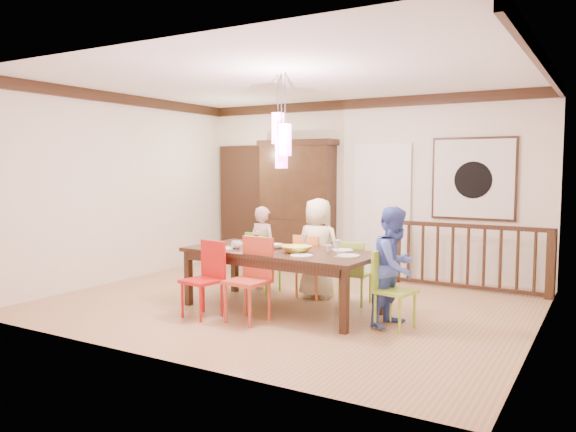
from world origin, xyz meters
The scene contains 37 objects.
floor centered at (0.00, 0.00, 0.00)m, with size 6.00×6.00×0.00m, color #A0794D.
ceiling centered at (0.00, 0.00, 2.90)m, with size 6.00×6.00×0.00m, color white.
wall_back centered at (0.00, 2.50, 1.45)m, with size 6.00×6.00×0.00m, color silver.
wall_left centered at (-3.00, 0.00, 1.45)m, with size 5.00×5.00×0.00m, color silver.
wall_right centered at (3.00, 0.00, 1.45)m, with size 5.00×5.00×0.00m, color silver.
crown_molding centered at (0.00, 0.00, 2.82)m, with size 6.00×5.00×0.16m, color black, non-canonical shape.
panel_door centered at (-2.40, 2.45, 1.05)m, with size 1.04×0.07×2.24m, color black.
white_doorway centered at (0.35, 2.46, 1.05)m, with size 0.97×0.05×2.22m, color silver.
painting centered at (1.80, 2.46, 1.60)m, with size 1.25×0.06×1.25m.
pendant_cluster centered at (0.11, -0.37, 2.11)m, with size 0.27×0.21×1.14m.
dining_table centered at (0.11, -0.37, 0.68)m, with size 2.48×1.24×0.75m.
chair_far_left centered at (-0.61, 0.36, 0.49)m, with size 0.43×0.43×0.86m.
chair_far_mid centered at (0.13, 0.42, 0.49)m, with size 0.41×0.41×0.86m.
chair_far_right centered at (0.79, 0.36, 0.47)m, with size 0.38×0.38×0.83m.
chair_near_left centered at (-0.52, -1.14, 0.51)m, with size 0.47×0.47×0.89m.
chair_near_mid centered at (0.06, -1.04, 0.55)m, with size 0.47×0.47×0.96m.
chair_end_right centered at (1.61, -0.44, 0.49)m, with size 0.46×0.46×0.85m.
china_hutch centered at (-1.16, 2.30, 1.13)m, with size 1.42×0.46×2.25m.
balustrade centered at (1.86, 1.95, 0.50)m, with size 2.31×0.12×0.96m.
person_far_left centered at (-0.67, 0.43, 0.61)m, with size 0.44×0.29×1.22m, color beige.
person_far_mid centered at (0.20, 0.45, 0.68)m, with size 0.66×0.43×1.36m, color beige.
person_end_right centered at (1.57, -0.33, 0.67)m, with size 0.65×0.51×1.34m, color #455FC1.
serving_bowl centered at (0.39, -0.47, 0.79)m, with size 0.34×0.34×0.08m, color gold.
small_bowl centered at (-0.01, -0.30, 0.78)m, with size 0.19×0.19×0.06m, color white.
cup_left centered at (-0.44, -0.56, 0.80)m, with size 0.13×0.13×0.10m, color silver.
cup_right centered at (0.68, -0.19, 0.79)m, with size 0.09×0.09×0.08m, color silver.
plate_far_left centered at (-0.56, -0.09, 0.76)m, with size 0.26×0.26×0.01m, color white.
plate_far_mid centered at (0.05, -0.06, 0.76)m, with size 0.26×0.26×0.01m, color white.
plate_far_right centered at (0.80, -0.05, 0.76)m, with size 0.26×0.26×0.01m, color white.
plate_near_left centered at (-0.57, -0.66, 0.76)m, with size 0.26×0.26×0.01m, color white.
plate_near_mid centered at (0.56, -0.67, 0.76)m, with size 0.26×0.26×0.01m, color white.
plate_end_right centered at (1.04, -0.41, 0.76)m, with size 0.26×0.26×0.01m, color white.
wine_glass_a centered at (-0.38, -0.18, 0.84)m, with size 0.08×0.08×0.19m, color #590C19, non-canonical shape.
wine_glass_b centered at (0.34, -0.18, 0.84)m, with size 0.08×0.08×0.19m, color silver, non-canonical shape.
wine_glass_c centered at (-0.01, -0.67, 0.84)m, with size 0.08×0.08×0.19m, color #590C19, non-canonical shape.
wine_glass_d centered at (0.93, -0.48, 0.84)m, with size 0.08×0.08×0.19m, color silver, non-canonical shape.
napkin centered at (0.12, -0.73, 0.76)m, with size 0.18×0.14×0.01m, color #D83359.
Camera 1 is at (3.65, -6.27, 1.78)m, focal length 35.00 mm.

